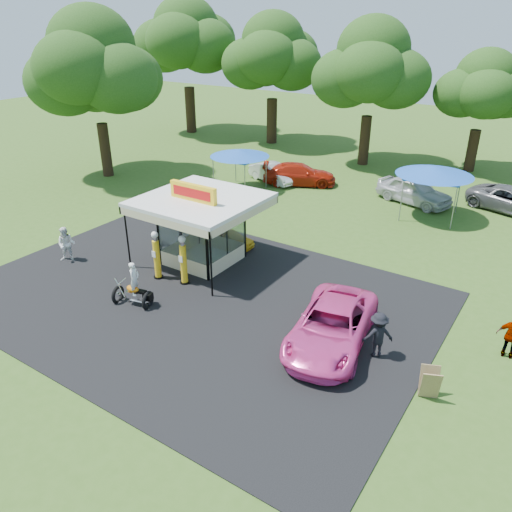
% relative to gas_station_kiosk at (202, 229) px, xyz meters
% --- Properties ---
extents(ground, '(120.00, 120.00, 0.00)m').
position_rel_gas_station_kiosk_xyz_m(ground, '(2.00, -4.99, -1.78)').
color(ground, '#36581B').
rests_on(ground, ground).
extents(asphalt_apron, '(20.00, 14.00, 0.04)m').
position_rel_gas_station_kiosk_xyz_m(asphalt_apron, '(2.00, -2.99, -1.76)').
color(asphalt_apron, black).
rests_on(asphalt_apron, ground).
extents(gas_station_kiosk, '(5.40, 5.40, 4.18)m').
position_rel_gas_station_kiosk_xyz_m(gas_station_kiosk, '(0.00, 0.00, 0.00)').
color(gas_station_kiosk, white).
rests_on(gas_station_kiosk, ground).
extents(gas_pump_left, '(0.45, 0.45, 2.40)m').
position_rel_gas_station_kiosk_xyz_m(gas_pump_left, '(-0.63, -2.59, -0.63)').
color(gas_pump_left, black).
rests_on(gas_pump_left, ground).
extents(gas_pump_right, '(0.45, 0.45, 2.41)m').
position_rel_gas_station_kiosk_xyz_m(gas_pump_right, '(0.75, -2.30, -0.63)').
color(gas_pump_right, black).
rests_on(gas_pump_right, ground).
extents(motorcycle, '(1.85, 1.20, 2.11)m').
position_rel_gas_station_kiosk_xyz_m(motorcycle, '(0.24, -4.91, -0.96)').
color(motorcycle, black).
rests_on(motorcycle, ground).
extents(spare_tires, '(0.87, 0.52, 0.75)m').
position_rel_gas_station_kiosk_xyz_m(spare_tires, '(-2.15, -0.55, -1.42)').
color(spare_tires, black).
rests_on(spare_tires, ground).
extents(a_frame_sign, '(0.67, 0.76, 1.10)m').
position_rel_gas_station_kiosk_xyz_m(a_frame_sign, '(12.38, -3.74, -1.23)').
color(a_frame_sign, '#593819').
rests_on(a_frame_sign, ground).
extents(kiosk_car, '(2.82, 1.13, 0.96)m').
position_rel_gas_station_kiosk_xyz_m(kiosk_car, '(-0.00, 2.21, -1.30)').
color(kiosk_car, yellow).
rests_on(kiosk_car, ground).
extents(pink_sedan, '(3.58, 6.01, 1.57)m').
position_rel_gas_station_kiosk_xyz_m(pink_sedan, '(8.44, -2.83, -1.00)').
color(pink_sedan, '#EA3F99').
rests_on(pink_sedan, ground).
extents(spectator_west, '(1.12, 1.07, 1.81)m').
position_rel_gas_station_kiosk_xyz_m(spectator_west, '(-5.72, -3.73, -0.88)').
color(spectator_west, white).
rests_on(spectator_west, ground).
extents(spectator_east_a, '(1.32, 1.26, 1.80)m').
position_rel_gas_station_kiosk_xyz_m(spectator_east_a, '(10.15, -2.60, -0.88)').
color(spectator_east_a, black).
rests_on(spectator_east_a, ground).
extents(spectator_east_b, '(1.09, 0.51, 1.81)m').
position_rel_gas_station_kiosk_xyz_m(spectator_east_b, '(14.18, 0.01, -0.88)').
color(spectator_east_b, gray).
rests_on(spectator_east_b, ground).
extents(bg_car_a, '(4.35, 2.58, 1.35)m').
position_rel_gas_station_kiosk_xyz_m(bg_car_a, '(-4.06, 13.22, -1.11)').
color(bg_car_a, silver).
rests_on(bg_car_a, ground).
extents(bg_car_b, '(5.68, 4.36, 1.53)m').
position_rel_gas_station_kiosk_xyz_m(bg_car_b, '(-2.15, 13.76, -1.02)').
color(bg_car_b, '#B2210D').
rests_on(bg_car_b, ground).
extents(bg_car_c, '(5.39, 3.36, 1.71)m').
position_rel_gas_station_kiosk_xyz_m(bg_car_c, '(6.08, 14.41, -0.93)').
color(bg_car_c, silver).
rests_on(bg_car_c, ground).
extents(tent_west, '(4.12, 4.12, 2.88)m').
position_rel_gas_station_kiosk_xyz_m(tent_west, '(-5.08, 10.42, 0.83)').
color(tent_west, gray).
rests_on(tent_west, ground).
extents(tent_east, '(4.54, 4.54, 3.17)m').
position_rel_gas_station_kiosk_xyz_m(tent_east, '(7.64, 12.49, 1.09)').
color(tent_east, gray).
rests_on(tent_east, ground).
extents(oak_far_a, '(10.76, 10.76, 12.76)m').
position_rel_gas_station_kiosk_xyz_m(oak_far_a, '(-20.51, 23.37, 6.34)').
color(oak_far_a, black).
rests_on(oak_far_a, ground).
extents(oak_far_b, '(9.58, 9.58, 11.43)m').
position_rel_gas_station_kiosk_xyz_m(oak_far_b, '(-10.85, 23.90, 5.51)').
color(oak_far_b, black).
rests_on(oak_far_b, ground).
extents(oak_far_c, '(9.42, 9.42, 11.10)m').
position_rel_gas_station_kiosk_xyz_m(oak_far_c, '(-0.43, 21.56, 5.26)').
color(oak_far_c, black).
rests_on(oak_far_c, ground).
extents(oak_far_d, '(7.53, 7.53, 8.97)m').
position_rel_gas_station_kiosk_xyz_m(oak_far_d, '(7.40, 24.40, 3.93)').
color(oak_far_d, black).
rests_on(oak_far_d, ground).
extents(oak_near, '(10.21, 10.21, 11.76)m').
position_rel_gas_station_kiosk_xyz_m(oak_near, '(-15.59, 7.60, 5.58)').
color(oak_near, black).
rests_on(oak_near, ground).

